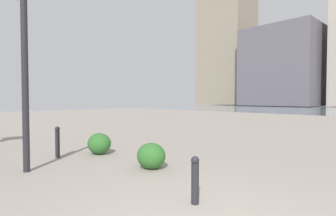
# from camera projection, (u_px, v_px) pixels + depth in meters

# --- Properties ---
(building_annex) EXTENTS (17.03, 12.37, 18.85)m
(building_annex) POSITION_uv_depth(u_px,v_px,m) (281.00, 67.00, 64.48)
(building_annex) COLOR #5B5660
(building_annex) RESTS_ON ground
(building_highrise) EXTENTS (14.63, 11.13, 33.87)m
(building_highrise) POSITION_uv_depth(u_px,v_px,m) (226.00, 52.00, 79.48)
(building_highrise) COLOR gray
(building_highrise) RESTS_ON ground
(lamppost) EXTENTS (0.98, 0.28, 4.14)m
(lamppost) POSITION_uv_depth(u_px,v_px,m) (24.00, 48.00, 5.77)
(lamppost) COLOR #232328
(lamppost) RESTS_ON ground
(bollard_near) EXTENTS (0.13, 0.13, 0.74)m
(bollard_near) POSITION_uv_depth(u_px,v_px,m) (195.00, 179.00, 4.06)
(bollard_near) COLOR #232328
(bollard_near) RESTS_ON ground
(bollard_mid) EXTENTS (0.13, 0.13, 0.87)m
(bollard_mid) POSITION_uv_depth(u_px,v_px,m) (57.00, 141.00, 7.25)
(bollard_mid) COLOR #232328
(bollard_mid) RESTS_ON ground
(shrub_low) EXTENTS (0.71, 0.64, 0.60)m
(shrub_low) POSITION_uv_depth(u_px,v_px,m) (151.00, 156.00, 6.13)
(shrub_low) COLOR #2D6628
(shrub_low) RESTS_ON ground
(shrub_round) EXTENTS (0.73, 0.66, 0.62)m
(shrub_round) POSITION_uv_depth(u_px,v_px,m) (99.00, 144.00, 7.74)
(shrub_round) COLOR #2D6628
(shrub_round) RESTS_ON ground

